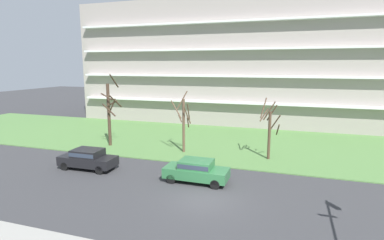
# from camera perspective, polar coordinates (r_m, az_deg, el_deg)

# --- Properties ---
(ground) EXTENTS (160.00, 160.00, 0.00)m
(ground) POSITION_cam_1_polar(r_m,az_deg,el_deg) (19.12, 2.32, -14.44)
(ground) COLOR #38383A
(grass_lawn_strip) EXTENTS (80.00, 16.00, 0.08)m
(grass_lawn_strip) POSITION_cam_1_polar(r_m,az_deg,el_deg) (32.10, 9.18, -4.28)
(grass_lawn_strip) COLOR #547F42
(grass_lawn_strip) RESTS_ON ground
(apartment_building) EXTENTS (49.82, 13.13, 16.50)m
(apartment_building) POSITION_cam_1_polar(r_m,az_deg,el_deg) (45.09, 12.35, 10.26)
(apartment_building) COLOR #9E938C
(apartment_building) RESTS_ON ground
(tree_far_left) EXTENTS (1.62, 1.82, 7.15)m
(tree_far_left) POSITION_cam_1_polar(r_m,az_deg,el_deg) (31.15, -14.99, 1.54)
(tree_far_left) COLOR #423023
(tree_far_left) RESTS_ON ground
(tree_left) EXTENTS (1.82, 1.91, 5.65)m
(tree_left) POSITION_cam_1_polar(r_m,az_deg,el_deg) (27.86, -1.56, -0.40)
(tree_left) COLOR brown
(tree_left) RESTS_ON ground
(tree_center) EXTENTS (1.72, 1.47, 5.23)m
(tree_center) POSITION_cam_1_polar(r_m,az_deg,el_deg) (26.72, 14.17, -1.70)
(tree_center) COLOR #4C3828
(tree_center) RESTS_ON ground
(sedan_green_near_left) EXTENTS (4.42, 1.84, 1.57)m
(sedan_green_near_left) POSITION_cam_1_polar(r_m,az_deg,el_deg) (21.37, 0.80, -9.22)
(sedan_green_near_left) COLOR #2D6B3D
(sedan_green_near_left) RESTS_ON ground
(sedan_black_center_left) EXTENTS (4.43, 1.87, 1.57)m
(sedan_black_center_left) POSITION_cam_1_polar(r_m,az_deg,el_deg) (25.28, -18.72, -6.69)
(sedan_black_center_left) COLOR black
(sedan_black_center_left) RESTS_ON ground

